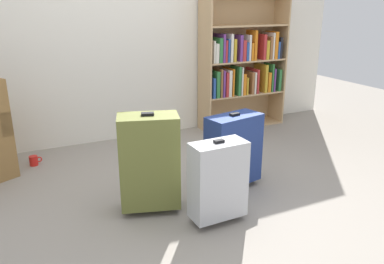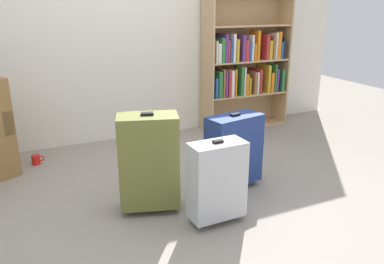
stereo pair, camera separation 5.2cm
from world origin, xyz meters
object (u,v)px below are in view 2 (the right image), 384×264
object	(u,v)px
bookshelf	(245,62)
suitcase_olive	(149,161)
suitcase_navy_blue	(234,150)
mug	(36,160)
suitcase_silver	(217,180)

from	to	relation	value
bookshelf	suitcase_olive	size ratio (longest dim) A/B	2.14
suitcase_navy_blue	suitcase_olive	bearing A→B (deg)	-175.27
bookshelf	mug	size ratio (longest dim) A/B	13.80
mug	suitcase_silver	xyz separation A→B (m)	(1.11, -1.68, 0.28)
mug	suitcase_olive	size ratio (longest dim) A/B	0.16
mug	suitcase_olive	xyz separation A→B (m)	(0.73, -1.31, 0.35)
suitcase_olive	mug	bearing A→B (deg)	119.32
suitcase_navy_blue	suitcase_silver	world-z (taller)	suitcase_navy_blue
suitcase_olive	suitcase_silver	distance (m)	0.53
mug	suitcase_silver	distance (m)	2.03
bookshelf	suitcase_navy_blue	xyz separation A→B (m)	(-1.02, -1.49, -0.47)
mug	suitcase_navy_blue	xyz separation A→B (m)	(1.50, -1.24, 0.30)
bookshelf	mug	bearing A→B (deg)	-174.45
suitcase_silver	bookshelf	bearing A→B (deg)	53.81
bookshelf	suitcase_navy_blue	world-z (taller)	bookshelf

